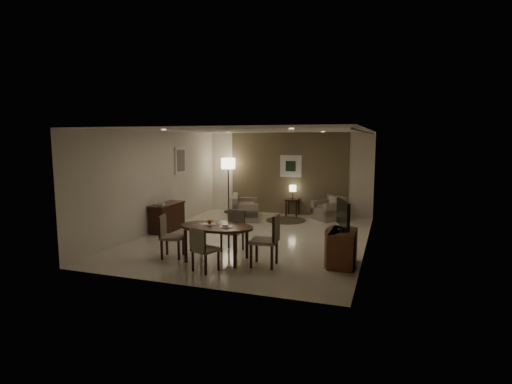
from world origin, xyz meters
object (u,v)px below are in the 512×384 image
(tv_cabinet, at_px, (343,248))
(chair_far, at_px, (232,231))
(side_table, at_px, (292,207))
(console_desk, at_px, (167,217))
(chair_left, at_px, (172,237))
(chair_right, at_px, (264,240))
(floor_lamp, at_px, (228,185))
(sofa, at_px, (245,207))
(armchair, at_px, (328,208))
(chair_near, at_px, (206,249))
(dining_table, at_px, (217,243))

(tv_cabinet, distance_m, chair_far, 2.48)
(side_table, bearing_deg, console_desk, -130.02)
(chair_left, xyz_separation_m, chair_right, (2.00, 0.09, 0.07))
(chair_far, height_order, side_table, chair_far)
(floor_lamp, bearing_deg, tv_cabinet, -46.42)
(sofa, xyz_separation_m, armchair, (2.51, 0.64, 0.00))
(chair_near, xyz_separation_m, chair_left, (-1.04, 0.56, 0.02))
(console_desk, bearing_deg, tv_cabinet, -17.05)
(chair_far, height_order, chair_left, same)
(chair_left, bearing_deg, chair_right, -101.74)
(floor_lamp, bearing_deg, chair_left, -80.07)
(armchair, relative_size, side_table, 1.50)
(chair_far, bearing_deg, armchair, 74.22)
(console_desk, bearing_deg, chair_far, -27.48)
(armchair, bearing_deg, sofa, -119.89)
(chair_near, height_order, floor_lamp, floor_lamp)
(tv_cabinet, distance_m, chair_left, 3.53)
(dining_table, bearing_deg, chair_right, -1.58)
(sofa, bearing_deg, dining_table, 172.23)
(tv_cabinet, xyz_separation_m, floor_lamp, (-4.38, 4.61, 0.57))
(console_desk, xyz_separation_m, chair_left, (1.42, -2.13, 0.08))
(dining_table, relative_size, chair_right, 1.50)
(armchair, xyz_separation_m, floor_lamp, (-3.43, 0.18, 0.56))
(armchair, xyz_separation_m, side_table, (-1.22, 0.31, -0.09))
(chair_right, distance_m, armchair, 5.00)
(console_desk, relative_size, floor_lamp, 0.65)
(chair_near, xyz_separation_m, armchair, (1.47, 5.62, -0.06))
(floor_lamp, bearing_deg, chair_far, -66.25)
(console_desk, relative_size, chair_right, 1.16)
(dining_table, height_order, floor_lamp, floor_lamp)
(side_table, bearing_deg, chair_near, -92.42)
(floor_lamp, bearing_deg, chair_near, -71.32)
(chair_right, xyz_separation_m, sofa, (-2.00, 4.33, -0.16))
(tv_cabinet, bearing_deg, side_table, 114.65)
(side_table, bearing_deg, chair_left, -103.57)
(tv_cabinet, relative_size, dining_table, 0.58)
(dining_table, bearing_deg, chair_left, -173.30)
(chair_far, relative_size, sofa, 0.59)
(tv_cabinet, xyz_separation_m, chair_far, (-2.46, 0.24, 0.10))
(dining_table, bearing_deg, armchair, 72.69)
(console_desk, relative_size, armchair, 1.46)
(chair_far, bearing_deg, dining_table, -88.77)
(console_desk, bearing_deg, chair_left, -56.25)
(console_desk, bearing_deg, chair_near, -47.51)
(chair_left, bearing_deg, dining_table, -97.49)
(chair_far, relative_size, chair_left, 1.00)
(console_desk, distance_m, chair_right, 3.99)
(chair_left, bearing_deg, console_desk, 19.56)
(sofa, height_order, armchair, armchair)
(sofa, bearing_deg, side_table, -74.46)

